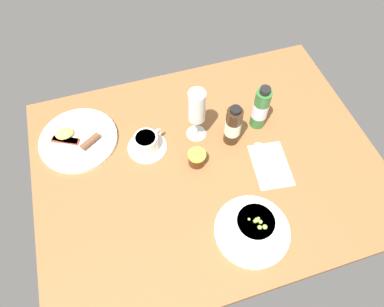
{
  "coord_description": "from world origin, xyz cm",
  "views": [
    {
      "loc": [
        -21.52,
        -52.37,
        95.01
      ],
      "look_at": [
        -4.64,
        1.93,
        4.48
      ],
      "focal_mm": 31.91,
      "sensor_mm": 36.0,
      "label": 1
    }
  ],
  "objects_px": {
    "wine_glass": "(198,108)",
    "cutlery_setting": "(270,163)",
    "coffee_cup": "(147,143)",
    "jam_jar": "(197,158)",
    "sauce_bottle_brown": "(233,126)",
    "breakfast_plate": "(78,139)",
    "sauce_bottle_green": "(260,108)",
    "porridge_bowl": "(254,227)"
  },
  "relations": [
    {
      "from": "porridge_bowl",
      "to": "breakfast_plate",
      "type": "height_order",
      "value": "porridge_bowl"
    },
    {
      "from": "porridge_bowl",
      "to": "jam_jar",
      "type": "height_order",
      "value": "porridge_bowl"
    },
    {
      "from": "coffee_cup",
      "to": "cutlery_setting",
      "type": "bearing_deg",
      "value": -26.23
    },
    {
      "from": "jam_jar",
      "to": "porridge_bowl",
      "type": "bearing_deg",
      "value": -73.33
    },
    {
      "from": "cutlery_setting",
      "to": "wine_glass",
      "type": "bearing_deg",
      "value": 135.58
    },
    {
      "from": "cutlery_setting",
      "to": "porridge_bowl",
      "type": "bearing_deg",
      "value": -126.97
    },
    {
      "from": "sauce_bottle_brown",
      "to": "wine_glass",
      "type": "bearing_deg",
      "value": 150.15
    },
    {
      "from": "coffee_cup",
      "to": "jam_jar",
      "type": "height_order",
      "value": "coffee_cup"
    },
    {
      "from": "coffee_cup",
      "to": "jam_jar",
      "type": "relative_size",
      "value": 2.26
    },
    {
      "from": "porridge_bowl",
      "to": "jam_jar",
      "type": "bearing_deg",
      "value": 106.67
    },
    {
      "from": "cutlery_setting",
      "to": "breakfast_plate",
      "type": "relative_size",
      "value": 0.7
    },
    {
      "from": "cutlery_setting",
      "to": "wine_glass",
      "type": "height_order",
      "value": "wine_glass"
    },
    {
      "from": "cutlery_setting",
      "to": "sauce_bottle_brown",
      "type": "xyz_separation_m",
      "value": [
        -0.09,
        0.13,
        0.07
      ]
    },
    {
      "from": "sauce_bottle_brown",
      "to": "cutlery_setting",
      "type": "bearing_deg",
      "value": -55.3
    },
    {
      "from": "coffee_cup",
      "to": "breakfast_plate",
      "type": "xyz_separation_m",
      "value": [
        -0.22,
        0.09,
        -0.02
      ]
    },
    {
      "from": "wine_glass",
      "to": "cutlery_setting",
      "type": "bearing_deg",
      "value": -44.42
    },
    {
      "from": "porridge_bowl",
      "to": "coffee_cup",
      "type": "relative_size",
      "value": 1.67
    },
    {
      "from": "porridge_bowl",
      "to": "cutlery_setting",
      "type": "relative_size",
      "value": 1.2
    },
    {
      "from": "sauce_bottle_green",
      "to": "breakfast_plate",
      "type": "xyz_separation_m",
      "value": [
        -0.6,
        0.11,
        -0.07
      ]
    },
    {
      "from": "wine_glass",
      "to": "sauce_bottle_brown",
      "type": "xyz_separation_m",
      "value": [
        0.1,
        -0.06,
        -0.06
      ]
    },
    {
      "from": "cutlery_setting",
      "to": "breakfast_plate",
      "type": "bearing_deg",
      "value": 154.73
    },
    {
      "from": "cutlery_setting",
      "to": "jam_jar",
      "type": "bearing_deg",
      "value": 161.34
    },
    {
      "from": "cutlery_setting",
      "to": "wine_glass",
      "type": "xyz_separation_m",
      "value": [
        -0.19,
        0.19,
        0.13
      ]
    },
    {
      "from": "jam_jar",
      "to": "breakfast_plate",
      "type": "distance_m",
      "value": 0.41
    },
    {
      "from": "cutlery_setting",
      "to": "sauce_bottle_green",
      "type": "distance_m",
      "value": 0.18
    },
    {
      "from": "porridge_bowl",
      "to": "sauce_bottle_brown",
      "type": "height_order",
      "value": "sauce_bottle_brown"
    },
    {
      "from": "porridge_bowl",
      "to": "cutlery_setting",
      "type": "distance_m",
      "value": 0.24
    },
    {
      "from": "coffee_cup",
      "to": "jam_jar",
      "type": "bearing_deg",
      "value": -36.65
    },
    {
      "from": "porridge_bowl",
      "to": "wine_glass",
      "type": "bearing_deg",
      "value": 96.69
    },
    {
      "from": "sauce_bottle_green",
      "to": "breakfast_plate",
      "type": "bearing_deg",
      "value": 169.67
    },
    {
      "from": "cutlery_setting",
      "to": "wine_glass",
      "type": "distance_m",
      "value": 0.29
    },
    {
      "from": "jam_jar",
      "to": "sauce_bottle_green",
      "type": "distance_m",
      "value": 0.27
    },
    {
      "from": "sauce_bottle_green",
      "to": "jam_jar",
      "type": "bearing_deg",
      "value": -160.33
    },
    {
      "from": "wine_glass",
      "to": "sauce_bottle_brown",
      "type": "relative_size",
      "value": 1.24
    },
    {
      "from": "coffee_cup",
      "to": "wine_glass",
      "type": "xyz_separation_m",
      "value": [
        0.17,
        0.01,
        0.11
      ]
    },
    {
      "from": "cutlery_setting",
      "to": "sauce_bottle_green",
      "type": "relative_size",
      "value": 1.03
    },
    {
      "from": "sauce_bottle_green",
      "to": "breakfast_plate",
      "type": "height_order",
      "value": "sauce_bottle_green"
    },
    {
      "from": "coffee_cup",
      "to": "jam_jar",
      "type": "distance_m",
      "value": 0.17
    },
    {
      "from": "sauce_bottle_green",
      "to": "coffee_cup",
      "type": "bearing_deg",
      "value": 177.78
    },
    {
      "from": "coffee_cup",
      "to": "sauce_bottle_brown",
      "type": "height_order",
      "value": "sauce_bottle_brown"
    },
    {
      "from": "jam_jar",
      "to": "sauce_bottle_brown",
      "type": "relative_size",
      "value": 0.35
    },
    {
      "from": "porridge_bowl",
      "to": "cutlery_setting",
      "type": "height_order",
      "value": "porridge_bowl"
    }
  ]
}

